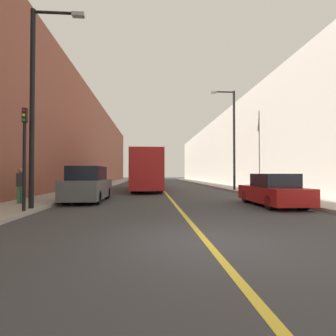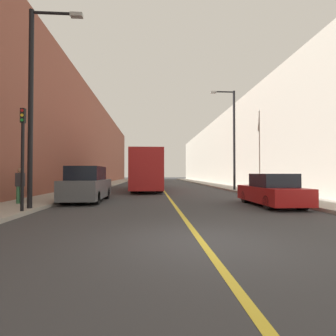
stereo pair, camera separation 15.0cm
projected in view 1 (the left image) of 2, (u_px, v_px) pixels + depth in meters
ground_plane at (207, 242)px, 5.92m from camera, size 200.00×200.00×0.00m
sidewalk_left at (106, 184)px, 35.34m from camera, size 2.66×72.00×0.15m
sidewalk_right at (210, 184)px, 36.34m from camera, size 2.66×72.00×0.15m
building_row_left at (82, 141)px, 35.22m from camera, size 4.00×72.00×11.74m
building_row_right at (233, 150)px, 36.68m from camera, size 4.00×72.00×9.64m
road_center_line at (159, 185)px, 35.84m from camera, size 0.16×72.00×0.01m
bus at (147, 170)px, 24.92m from camera, size 2.59×12.29×3.49m
parked_suv_left at (88, 185)px, 14.53m from camera, size 1.88×4.92×1.94m
car_right_near at (273, 191)px, 12.54m from camera, size 1.80×4.46×1.54m
street_lamp_left at (36, 96)px, 10.67m from camera, size 2.16×0.24×8.14m
street_lamp_right at (232, 135)px, 22.78m from camera, size 2.16×0.24×8.62m
traffic_light at (24, 155)px, 9.78m from camera, size 0.16×0.18×3.86m
pedestrian at (21, 185)px, 12.25m from camera, size 0.36×0.23×1.66m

